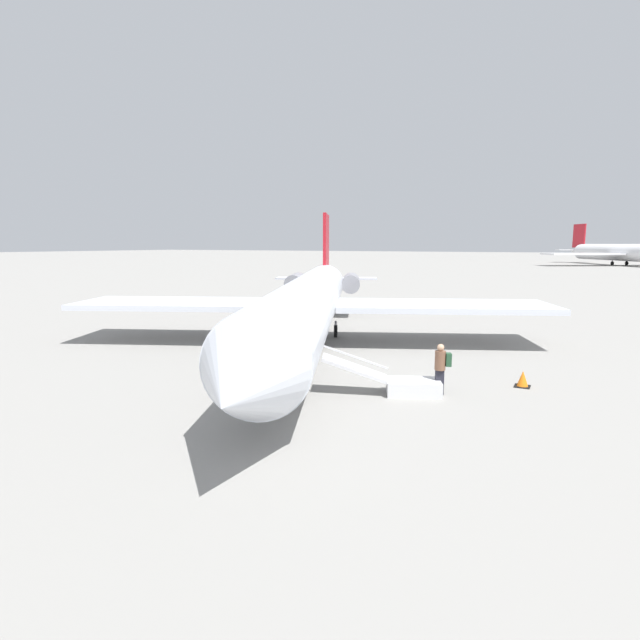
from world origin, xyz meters
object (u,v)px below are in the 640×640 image
(airplane_main, at_px, (310,301))
(boarding_stairs, at_px, (401,383))
(passenger, at_px, (441,365))
(airplane_far_right, at_px, (629,253))

(airplane_main, bearing_deg, boarding_stairs, 24.32)
(airplane_main, height_order, passenger, airplane_main)
(airplane_far_right, relative_size, passenger, 25.80)
(airplane_far_right, relative_size, boarding_stairs, 10.98)
(airplane_main, xyz_separation_m, boarding_stairs, (6.42, 7.03, -1.79))
(boarding_stairs, height_order, passenger, boarding_stairs)
(boarding_stairs, bearing_deg, airplane_main, -65.68)
(airplane_main, distance_m, passenger, 10.13)
(airplane_far_right, distance_m, boarding_stairs, 120.15)
(airplane_far_right, bearing_deg, passenger, -37.32)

